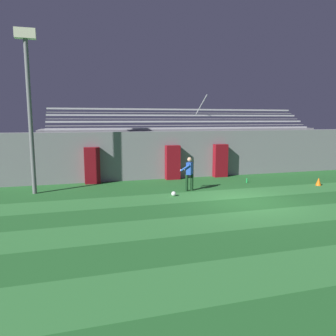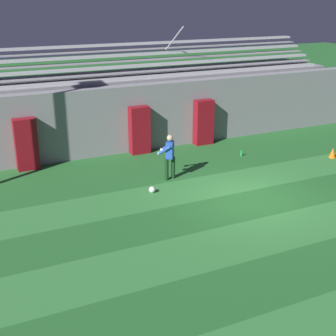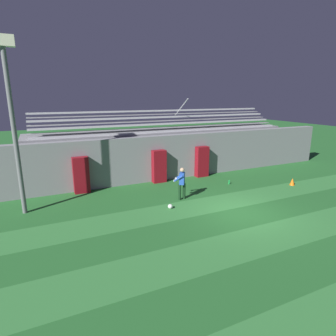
# 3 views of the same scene
# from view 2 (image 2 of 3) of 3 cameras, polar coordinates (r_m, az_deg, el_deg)

# --- Properties ---
(ground_plane) EXTENTS (80.00, 80.00, 0.00)m
(ground_plane) POSITION_cam_2_polar(r_m,az_deg,el_deg) (15.65, 10.00, -3.72)
(ground_plane) COLOR #236028
(turf_stripe_mid) EXTENTS (28.00, 1.88, 0.01)m
(turf_stripe_mid) POSITION_cam_2_polar(r_m,az_deg,el_deg) (14.06, 15.22, -7.04)
(turf_stripe_mid) COLOR #337A38
(turf_stripe_mid) RESTS_ON ground
(turf_stripe_far) EXTENTS (28.00, 1.88, 0.01)m
(turf_stripe_far) POSITION_cam_2_polar(r_m,az_deg,el_deg) (16.79, 7.10, -1.83)
(turf_stripe_far) COLOR #337A38
(turf_stripe_far) RESTS_ON ground
(back_wall) EXTENTS (24.00, 0.60, 2.80)m
(back_wall) POSITION_cam_2_polar(r_m,az_deg,el_deg) (20.54, -0.12, 6.58)
(back_wall) COLOR gray
(back_wall) RESTS_ON ground
(padding_pillar_gate_left) EXTENTS (0.83, 0.44, 1.99)m
(padding_pillar_gate_left) POSITION_cam_2_polar(r_m,az_deg,el_deg) (19.57, -3.49, 4.62)
(padding_pillar_gate_left) COLOR maroon
(padding_pillar_gate_left) RESTS_ON ground
(padding_pillar_gate_right) EXTENTS (0.83, 0.44, 1.99)m
(padding_pillar_gate_right) POSITION_cam_2_polar(r_m,az_deg,el_deg) (20.84, 4.35, 5.58)
(padding_pillar_gate_right) COLOR maroon
(padding_pillar_gate_right) RESTS_ON ground
(padding_pillar_far_left) EXTENTS (0.83, 0.44, 1.99)m
(padding_pillar_far_left) POSITION_cam_2_polar(r_m,az_deg,el_deg) (18.47, -16.89, 2.78)
(padding_pillar_far_left) COLOR maroon
(padding_pillar_far_left) RESTS_ON ground
(bleacher_stand) EXTENTS (18.00, 3.35, 5.03)m
(bleacher_stand) POSITION_cam_2_polar(r_m,az_deg,el_deg) (22.29, -2.30, 7.93)
(bleacher_stand) COLOR gray
(bleacher_stand) RESTS_ON ground
(goalkeeper) EXTENTS (0.72, 0.74, 1.67)m
(goalkeeper) POSITION_cam_2_polar(r_m,az_deg,el_deg) (16.70, 0.18, 1.70)
(goalkeeper) COLOR #143319
(goalkeeper) RESTS_ON ground
(soccer_ball) EXTENTS (0.22, 0.22, 0.22)m
(soccer_ball) POSITION_cam_2_polar(r_m,az_deg,el_deg) (15.84, -1.95, -2.65)
(soccer_ball) COLOR white
(soccer_ball) RESTS_ON ground
(traffic_cone) EXTENTS (0.30, 0.30, 0.42)m
(traffic_cone) POSITION_cam_2_polar(r_m,az_deg,el_deg) (20.34, 19.43, 1.76)
(traffic_cone) COLOR orange
(traffic_cone) RESTS_ON ground
(water_bottle) EXTENTS (0.07, 0.07, 0.24)m
(water_bottle) POSITION_cam_2_polar(r_m,az_deg,el_deg) (19.64, 8.93, 1.78)
(water_bottle) COLOR green
(water_bottle) RESTS_ON ground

